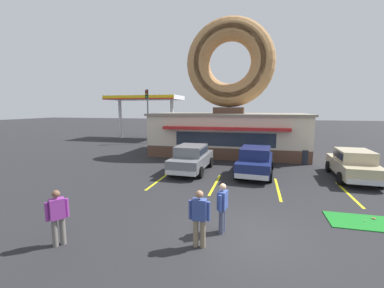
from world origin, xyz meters
TOP-DOWN VIEW (x-y plane):
  - ground_plane at (0.00, 0.00)m, footprint 160.00×160.00m
  - donut_shop_building at (-2.08, 13.94)m, footprint 12.30×6.75m
  - mini_donut_mid_centre at (4.18, 2.20)m, footprint 0.13×0.13m
  - golf_ball at (3.82, 1.91)m, footprint 0.04×0.04m
  - car_navy at (0.17, 7.41)m, footprint 2.24×4.68m
  - car_grey at (-3.56, 7.26)m, footprint 2.07×4.60m
  - car_champagne at (5.26, 7.72)m, footprint 2.13×4.63m
  - pedestrian_blue_sweater_man at (-1.26, -0.94)m, footprint 0.60×0.25m
  - pedestrian_hooded_kid at (-0.75, 0.04)m, footprint 0.30×0.59m
  - pedestrian_leather_jacket_man at (-5.06, -1.81)m, footprint 0.42×0.49m
  - trash_bin at (3.44, 11.20)m, footprint 0.57×0.57m
  - traffic_light_pole at (-11.20, 18.26)m, footprint 0.28×0.47m
  - gas_station_canopy at (-13.37, 22.41)m, footprint 9.00×4.46m
  - parking_stripe_far_left at (-4.75, 5.00)m, footprint 0.12×3.60m
  - parking_stripe_left at (-1.75, 5.00)m, footprint 0.12×3.60m
  - parking_stripe_mid_left at (1.25, 5.00)m, footprint 0.12×3.60m
  - parking_stripe_centre at (4.25, 5.00)m, footprint 0.12×3.60m

SIDE VIEW (x-z plane):
  - ground_plane at x=0.00m, z-range 0.00..0.00m
  - parking_stripe_far_left at x=-4.75m, z-range 0.00..0.01m
  - parking_stripe_left at x=-1.75m, z-range 0.00..0.01m
  - parking_stripe_mid_left at x=1.25m, z-range 0.00..0.01m
  - parking_stripe_centre at x=4.25m, z-range 0.00..0.01m
  - mini_donut_mid_centre at x=4.18m, z-range 0.03..0.07m
  - golf_ball at x=3.82m, z-range 0.03..0.07m
  - trash_bin at x=3.44m, z-range 0.01..0.99m
  - pedestrian_hooded_kid at x=-0.75m, z-range 0.08..1.63m
  - car_navy at x=0.17m, z-range 0.07..1.67m
  - car_grey at x=-3.56m, z-range 0.07..1.67m
  - car_champagne at x=5.26m, z-range 0.07..1.67m
  - pedestrian_leather_jacket_man at x=-5.06m, z-range 0.08..1.67m
  - pedestrian_blue_sweater_man at x=-1.26m, z-range 0.08..1.69m
  - traffic_light_pole at x=-11.20m, z-range 0.81..6.61m
  - donut_shop_building at x=-2.08m, z-range -1.74..9.22m
  - gas_station_canopy at x=-13.37m, z-range 2.21..7.51m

